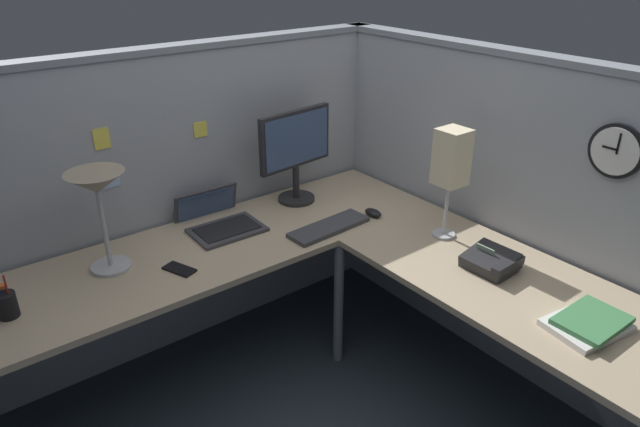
{
  "coord_description": "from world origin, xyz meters",
  "views": [
    {
      "loc": [
        -1.38,
        -1.68,
        2.02
      ],
      "look_at": [
        -0.0,
        0.11,
        0.93
      ],
      "focal_mm": 31.96,
      "sensor_mm": 36.0,
      "label": 1
    }
  ],
  "objects_px": {
    "keyboard": "(329,227)",
    "pen_cup": "(7,305)",
    "monitor": "(296,149)",
    "office_phone": "(492,262)",
    "wall_clock": "(617,151)",
    "desk_lamp_paper": "(451,160)",
    "book_stack": "(589,323)",
    "laptop": "(218,220)",
    "computer_mouse": "(373,213)",
    "cell_phone": "(179,269)",
    "desk_lamp_dome": "(97,191)"
  },
  "relations": [
    {
      "from": "monitor",
      "to": "wall_clock",
      "type": "xyz_separation_m",
      "value": [
        0.57,
        -1.36,
        0.25
      ]
    },
    {
      "from": "laptop",
      "to": "monitor",
      "type": "bearing_deg",
      "value": -0.37
    },
    {
      "from": "desk_lamp_dome",
      "to": "cell_phone",
      "type": "xyz_separation_m",
      "value": [
        0.22,
        -0.2,
        -0.36
      ]
    },
    {
      "from": "office_phone",
      "to": "wall_clock",
      "type": "distance_m",
      "value": 0.66
    },
    {
      "from": "monitor",
      "to": "office_phone",
      "type": "distance_m",
      "value": 1.16
    },
    {
      "from": "monitor",
      "to": "keyboard",
      "type": "bearing_deg",
      "value": -101.31
    },
    {
      "from": "keyboard",
      "to": "desk_lamp_dome",
      "type": "bearing_deg",
      "value": 160.16
    },
    {
      "from": "monitor",
      "to": "office_phone",
      "type": "height_order",
      "value": "monitor"
    },
    {
      "from": "wall_clock",
      "to": "desk_lamp_paper",
      "type": "bearing_deg",
      "value": 112.43
    },
    {
      "from": "office_phone",
      "to": "desk_lamp_paper",
      "type": "bearing_deg",
      "value": 76.68
    },
    {
      "from": "monitor",
      "to": "keyboard",
      "type": "distance_m",
      "value": 0.48
    },
    {
      "from": "monitor",
      "to": "book_stack",
      "type": "height_order",
      "value": "monitor"
    },
    {
      "from": "pen_cup",
      "to": "office_phone",
      "type": "height_order",
      "value": "pen_cup"
    },
    {
      "from": "laptop",
      "to": "keyboard",
      "type": "bearing_deg",
      "value": -43.19
    },
    {
      "from": "pen_cup",
      "to": "book_stack",
      "type": "relative_size",
      "value": 0.58
    },
    {
      "from": "keyboard",
      "to": "office_phone",
      "type": "xyz_separation_m",
      "value": [
        0.32,
        -0.73,
        0.03
      ]
    },
    {
      "from": "pen_cup",
      "to": "office_phone",
      "type": "bearing_deg",
      "value": -27.77
    },
    {
      "from": "monitor",
      "to": "computer_mouse",
      "type": "relative_size",
      "value": 4.81
    },
    {
      "from": "laptop",
      "to": "desk_lamp_dome",
      "type": "xyz_separation_m",
      "value": [
        -0.57,
        -0.09,
        0.34
      ]
    },
    {
      "from": "cell_phone",
      "to": "office_phone",
      "type": "relative_size",
      "value": 0.68
    },
    {
      "from": "laptop",
      "to": "computer_mouse",
      "type": "bearing_deg",
      "value": -30.58
    },
    {
      "from": "book_stack",
      "to": "wall_clock",
      "type": "bearing_deg",
      "value": 28.89
    },
    {
      "from": "cell_phone",
      "to": "keyboard",
      "type": "bearing_deg",
      "value": -28.25
    },
    {
      "from": "pen_cup",
      "to": "desk_lamp_paper",
      "type": "relative_size",
      "value": 0.34
    },
    {
      "from": "desk_lamp_dome",
      "to": "pen_cup",
      "type": "distance_m",
      "value": 0.54
    },
    {
      "from": "computer_mouse",
      "to": "wall_clock",
      "type": "relative_size",
      "value": 0.47
    },
    {
      "from": "keyboard",
      "to": "office_phone",
      "type": "bearing_deg",
      "value": -69.62
    },
    {
      "from": "desk_lamp_paper",
      "to": "cell_phone",
      "type": "bearing_deg",
      "value": 157.15
    },
    {
      "from": "desk_lamp_paper",
      "to": "wall_clock",
      "type": "relative_size",
      "value": 2.41
    },
    {
      "from": "office_phone",
      "to": "computer_mouse",
      "type": "bearing_deg",
      "value": 93.36
    },
    {
      "from": "computer_mouse",
      "to": "desk_lamp_dome",
      "type": "bearing_deg",
      "value": 165.92
    },
    {
      "from": "computer_mouse",
      "to": "monitor",
      "type": "bearing_deg",
      "value": 116.47
    },
    {
      "from": "computer_mouse",
      "to": "desk_lamp_dome",
      "type": "xyz_separation_m",
      "value": [
        -1.25,
        0.31,
        0.35
      ]
    },
    {
      "from": "keyboard",
      "to": "pen_cup",
      "type": "xyz_separation_m",
      "value": [
        -1.4,
        0.18,
        0.04
      ]
    },
    {
      "from": "book_stack",
      "to": "desk_lamp_paper",
      "type": "bearing_deg",
      "value": 80.25
    },
    {
      "from": "laptop",
      "to": "computer_mouse",
      "type": "relative_size",
      "value": 3.73
    },
    {
      "from": "keyboard",
      "to": "laptop",
      "type": "bearing_deg",
      "value": 133.67
    },
    {
      "from": "desk_lamp_paper",
      "to": "wall_clock",
      "type": "bearing_deg",
      "value": -67.57
    },
    {
      "from": "office_phone",
      "to": "wall_clock",
      "type": "relative_size",
      "value": 0.96
    },
    {
      "from": "office_phone",
      "to": "desk_lamp_paper",
      "type": "height_order",
      "value": "desk_lamp_paper"
    },
    {
      "from": "keyboard",
      "to": "pen_cup",
      "type": "relative_size",
      "value": 2.39
    },
    {
      "from": "laptop",
      "to": "desk_lamp_paper",
      "type": "xyz_separation_m",
      "value": [
        0.8,
        -0.77,
        0.36
      ]
    },
    {
      "from": "keyboard",
      "to": "office_phone",
      "type": "height_order",
      "value": "office_phone"
    },
    {
      "from": "monitor",
      "to": "book_stack",
      "type": "xyz_separation_m",
      "value": [
        0.18,
        -1.58,
        -0.27
      ]
    },
    {
      "from": "laptop",
      "to": "book_stack",
      "type": "height_order",
      "value": "laptop"
    },
    {
      "from": "desk_lamp_dome",
      "to": "office_phone",
      "type": "distance_m",
      "value": 1.68
    },
    {
      "from": "monitor",
      "to": "desk_lamp_dome",
      "type": "xyz_separation_m",
      "value": [
        -1.05,
        -0.09,
        0.07
      ]
    },
    {
      "from": "laptop",
      "to": "computer_mouse",
      "type": "height_order",
      "value": "laptop"
    },
    {
      "from": "laptop",
      "to": "wall_clock",
      "type": "bearing_deg",
      "value": -52.54
    },
    {
      "from": "pen_cup",
      "to": "cell_phone",
      "type": "distance_m",
      "value": 0.66
    }
  ]
}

